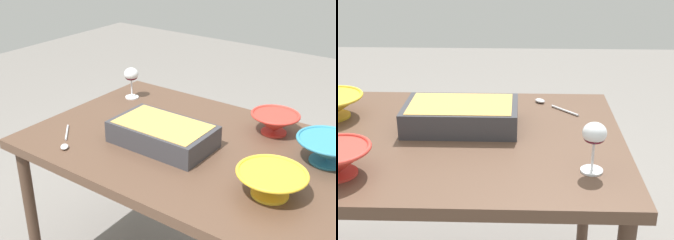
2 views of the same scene
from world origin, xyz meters
TOP-DOWN VIEW (x-y plane):
  - dining_table at (0.00, 0.00)m, footprint 1.30×0.87m
  - wine_glass at (-0.51, 0.23)m, footprint 0.07×0.07m
  - casserole_dish at (-0.10, -0.08)m, footprint 0.39×0.23m
  - mixing_bowl at (0.47, 0.16)m, footprint 0.24×0.24m
  - small_bowl at (0.39, -0.15)m, footprint 0.23×0.23m
  - serving_bowl at (0.21, 0.27)m, footprint 0.20×0.20m
  - serving_spoon at (-0.41, -0.30)m, footprint 0.17×0.17m

SIDE VIEW (x-z plane):
  - dining_table at x=0.00m, z-range 0.30..1.03m
  - serving_spoon at x=-0.41m, z-range 0.73..0.74m
  - small_bowl at x=0.39m, z-range 0.74..0.82m
  - casserole_dish at x=-0.10m, z-range 0.74..0.82m
  - serving_bowl at x=0.21m, z-range 0.74..0.82m
  - mixing_bowl at x=0.47m, z-range 0.74..0.83m
  - wine_glass at x=-0.51m, z-range 0.77..0.92m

